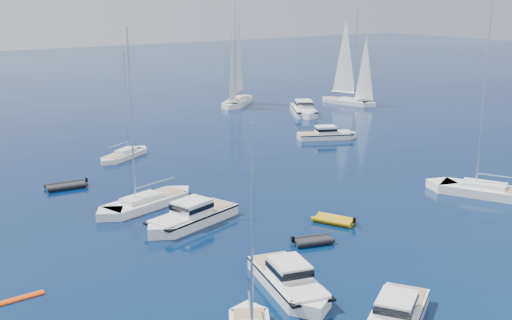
{
  "coord_description": "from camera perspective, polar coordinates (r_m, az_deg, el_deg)",
  "views": [
    {
      "loc": [
        -35.06,
        -23.68,
        18.06
      ],
      "look_at": [
        0.1,
        26.55,
        2.2
      ],
      "focal_mm": 44.95,
      "sensor_mm": 36.0,
      "label": 1
    }
  ],
  "objects": [
    {
      "name": "tender_yellow",
      "position": [
        52.94,
        6.93,
        -5.55
      ],
      "size": [
        3.27,
        4.03,
        0.95
      ],
      "primitive_type": null,
      "rotation": [
        0.0,
        0.0,
        0.44
      ],
      "color": "#BF940B",
      "rests_on": "ground"
    },
    {
      "name": "sailboat_sails_far",
      "position": [
        109.11,
        -1.65,
        4.97
      ],
      "size": [
        11.4,
        10.68,
        18.25
      ],
      "primitive_type": null,
      "rotation": [
        0.0,
        0.0,
        2.3
      ],
      "color": "silver",
      "rests_on": "ground"
    },
    {
      "name": "motor_cruiser_centre",
      "position": [
        52.47,
        -5.86,
        -5.71
      ],
      "size": [
        10.04,
        5.57,
        2.52
      ],
      "primitive_type": null,
      "rotation": [
        0.0,
        0.0,
        1.86
      ],
      "color": "silver",
      "rests_on": "ground"
    },
    {
      "name": "sailboat_mid_r",
      "position": [
        63.19,
        20.0,
        -3.01
      ],
      "size": [
        8.17,
        12.43,
        18.01
      ],
      "primitive_type": null,
      "rotation": [
        0.0,
        0.0,
        0.45
      ],
      "color": "white",
      "rests_on": "ground"
    },
    {
      "name": "tender_grey_far",
      "position": [
        64.4,
        -16.55,
        -2.4
      ],
      "size": [
        4.2,
        2.52,
        0.95
      ],
      "primitive_type": null,
      "rotation": [
        0.0,
        0.0,
        1.48
      ],
      "color": "black",
      "rests_on": "ground"
    },
    {
      "name": "kayak_orange",
      "position": [
        42.61,
        -20.21,
        -11.53
      ],
      "size": [
        2.84,
        0.69,
        0.3
      ],
      "primitive_type": null,
      "rotation": [
        0.0,
        0.0,
        1.62
      ],
      "color": "#DF3E0A",
      "rests_on": "ground"
    },
    {
      "name": "motor_cruiser_near",
      "position": [
        41.25,
        3.05,
        -11.49
      ],
      "size": [
        5.01,
        9.54,
        2.4
      ],
      "primitive_type": null,
      "rotation": [
        0.0,
        0.0,
        2.89
      ],
      "color": "silver",
      "rests_on": "ground"
    },
    {
      "name": "sailboat_centre",
      "position": [
        74.76,
        -11.61,
        0.22
      ],
      "size": [
        8.4,
        6.25,
        12.45
      ],
      "primitive_type": null,
      "rotation": [
        0.0,
        0.0,
        5.25
      ],
      "color": "silver",
      "rests_on": "ground"
    },
    {
      "name": "tender_grey_near",
      "position": [
        48.53,
        5.06,
        -7.41
      ],
      "size": [
        3.56,
        2.61,
        0.95
      ],
      "primitive_type": null,
      "rotation": [
        0.0,
        0.0,
        4.43
      ],
      "color": "black",
      "rests_on": "ground"
    },
    {
      "name": "motor_cruiser_far_r",
      "position": [
        83.29,
        6.32,
        1.89
      ],
      "size": [
        8.54,
        5.82,
        2.17
      ],
      "primitive_type": null,
      "rotation": [
        0.0,
        0.0,
        4.27
      ],
      "color": "silver",
      "rests_on": "ground"
    },
    {
      "name": "sailboat_mid_l",
      "position": [
        57.21,
        -9.8,
        -4.12
      ],
      "size": [
        11.35,
        5.66,
        16.16
      ],
      "primitive_type": null,
      "rotation": [
        0.0,
        0.0,
        1.84
      ],
      "color": "silver",
      "rests_on": "ground"
    },
    {
      "name": "sailboat_sails_r",
      "position": [
        110.6,
        8.21,
        4.96
      ],
      "size": [
        5.7,
        11.46,
        16.3
      ],
      "primitive_type": null,
      "rotation": [
        0.0,
        0.0,
        3.41
      ],
      "color": "silver",
      "rests_on": "ground"
    },
    {
      "name": "motor_cruiser_distant",
      "position": [
        100.3,
        4.28,
        4.09
      ],
      "size": [
        8.14,
        10.7,
        2.76
      ],
      "primitive_type": null,
      "rotation": [
        0.0,
        0.0,
        2.61
      ],
      "color": "white",
      "rests_on": "ground"
    },
    {
      "name": "ground",
      "position": [
        46.0,
        19.5,
        -9.5
      ],
      "size": [
        400.0,
        400.0,
        0.0
      ],
      "primitive_type": "plane",
      "color": "#072948",
      "rests_on": "ground"
    }
  ]
}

